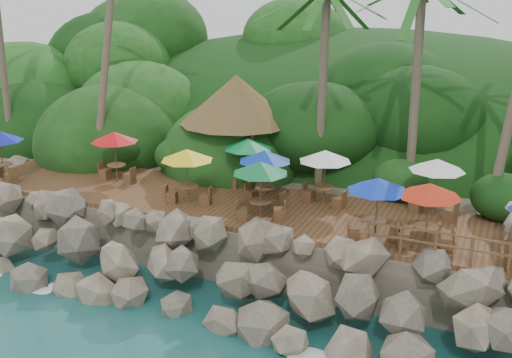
% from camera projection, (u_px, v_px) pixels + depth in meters
% --- Properties ---
extents(ground, '(140.00, 140.00, 0.00)m').
position_uv_depth(ground, '(183.00, 329.00, 19.52)').
color(ground, '#19514F').
rests_on(ground, ground).
extents(land_base, '(32.00, 25.20, 2.10)m').
position_uv_depth(land_base, '(328.00, 169.00, 33.14)').
color(land_base, gray).
rests_on(land_base, ground).
extents(jungle_hill, '(44.80, 28.00, 15.40)m').
position_uv_depth(jungle_hill, '(360.00, 154.00, 40.00)').
color(jungle_hill, '#143811').
rests_on(jungle_hill, ground).
extents(seawall, '(29.00, 4.00, 2.30)m').
position_uv_depth(seawall, '(210.00, 272.00, 20.91)').
color(seawall, gray).
rests_on(seawall, ground).
extents(terrace, '(26.00, 5.00, 0.20)m').
position_uv_depth(terrace, '(256.00, 207.00, 24.07)').
color(terrace, brown).
rests_on(terrace, land_base).
extents(jungle_foliage, '(44.00, 16.00, 12.00)m').
position_uv_depth(jungle_foliage, '(322.00, 192.00, 32.59)').
color(jungle_foliage, '#143811').
rests_on(jungle_foliage, ground).
extents(foam_line, '(25.20, 0.80, 0.06)m').
position_uv_depth(foam_line, '(187.00, 324.00, 19.77)').
color(foam_line, white).
rests_on(foam_line, ground).
extents(palapa, '(5.29, 5.29, 4.60)m').
position_uv_depth(palapa, '(236.00, 99.00, 27.22)').
color(palapa, brown).
rests_on(palapa, ground).
extents(dining_clusters, '(24.18, 5.31, 2.28)m').
position_uv_depth(dining_clusters, '(274.00, 165.00, 22.79)').
color(dining_clusters, brown).
rests_on(dining_clusters, terrace).
extents(railing, '(6.10, 0.10, 1.00)m').
position_uv_depth(railing, '(454.00, 245.00, 18.81)').
color(railing, brown).
rests_on(railing, terrace).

